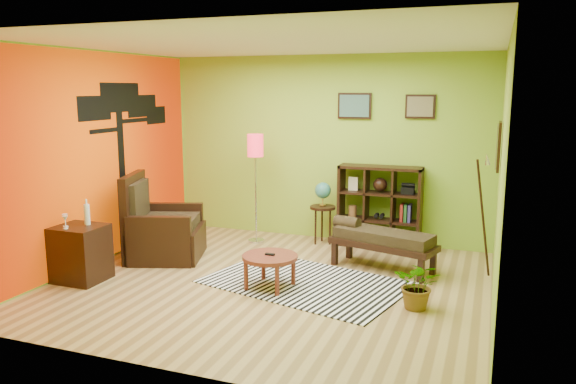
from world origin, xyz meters
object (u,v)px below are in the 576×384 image
(floor_lamp, at_px, (255,155))
(bench, at_px, (380,239))
(potted_plant, at_px, (418,290))
(coffee_table, at_px, (270,260))
(cube_shelf, at_px, (380,207))
(side_cabinet, at_px, (80,253))
(globe_table, at_px, (323,197))
(armchair, at_px, (161,233))

(floor_lamp, relative_size, bench, 1.14)
(potted_plant, bearing_deg, floor_lamp, 145.36)
(bench, bearing_deg, coffee_table, -133.13)
(cube_shelf, xyz_separation_m, bench, (0.21, -1.03, -0.20))
(potted_plant, bearing_deg, coffee_table, 178.58)
(side_cabinet, bearing_deg, globe_table, 48.88)
(globe_table, distance_m, potted_plant, 2.74)
(bench, distance_m, potted_plant, 1.36)
(potted_plant, bearing_deg, bench, 118.40)
(bench, bearing_deg, potted_plant, -61.60)
(armchair, xyz_separation_m, floor_lamp, (0.91, 1.20, 0.97))
(floor_lamp, height_order, potted_plant, floor_lamp)
(globe_table, distance_m, bench, 1.42)
(armchair, distance_m, globe_table, 2.41)
(globe_table, xyz_separation_m, bench, (1.05, -0.91, -0.30))
(side_cabinet, relative_size, floor_lamp, 0.61)
(side_cabinet, distance_m, potted_plant, 4.00)
(cube_shelf, height_order, potted_plant, cube_shelf)
(globe_table, bearing_deg, cube_shelf, 7.94)
(coffee_table, xyz_separation_m, bench, (1.07, 1.14, 0.06))
(coffee_table, height_order, bench, bench)
(side_cabinet, distance_m, globe_table, 3.47)
(potted_plant, bearing_deg, cube_shelf, 110.94)
(side_cabinet, bearing_deg, potted_plant, 7.26)
(side_cabinet, xyz_separation_m, bench, (3.32, 1.69, 0.06))
(bench, bearing_deg, floor_lamp, 162.01)
(coffee_table, height_order, floor_lamp, floor_lamp)
(coffee_table, relative_size, side_cabinet, 0.65)
(cube_shelf, bearing_deg, bench, -78.63)
(globe_table, bearing_deg, armchair, -142.35)
(side_cabinet, relative_size, cube_shelf, 0.83)
(globe_table, xyz_separation_m, cube_shelf, (0.84, 0.12, -0.11))
(armchair, relative_size, cube_shelf, 1.00)
(armchair, xyz_separation_m, bench, (2.93, 0.54, 0.05))
(side_cabinet, bearing_deg, cube_shelf, 41.12)
(side_cabinet, bearing_deg, armchair, 71.37)
(floor_lamp, xyz_separation_m, potted_plant, (2.66, -1.84, -1.12))
(armchair, bearing_deg, bench, 10.45)
(globe_table, xyz_separation_m, potted_plant, (1.69, -2.10, -0.50))
(coffee_table, relative_size, cube_shelf, 0.54)
(side_cabinet, relative_size, globe_table, 1.07)
(coffee_table, height_order, side_cabinet, side_cabinet)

